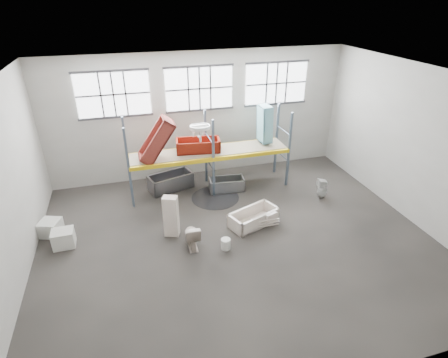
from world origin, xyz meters
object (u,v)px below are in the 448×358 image
object	(u,v)px
rust_tub_flat	(198,145)
carton_near	(64,238)
toilet_beige	(192,235)
blue_tub_upright	(265,124)
steel_tub_left	(171,181)
cistern_tall	(171,216)
bucket	(226,244)
bathtub_beige	(254,217)
steel_tub_right	(227,184)
toilet_white	(322,189)

from	to	relation	value
rust_tub_flat	carton_near	xyz separation A→B (m)	(-4.77, -2.43, -1.55)
toilet_beige	blue_tub_upright	size ratio (longest dim) A/B	0.58
steel_tub_left	carton_near	bearing A→B (deg)	-143.71
cistern_tall	bucket	distance (m)	1.92
cistern_tall	steel_tub_left	bearing A→B (deg)	104.40
cistern_tall	bucket	size ratio (longest dim) A/B	4.11
steel_tub_left	bucket	distance (m)	4.31
cistern_tall	blue_tub_upright	bearing A→B (deg)	56.09
bathtub_beige	blue_tub_upright	bearing A→B (deg)	42.51
rust_tub_flat	blue_tub_upright	world-z (taller)	blue_tub_upright
rust_tub_flat	steel_tub_left	bearing A→B (deg)	166.14
steel_tub_right	blue_tub_upright	world-z (taller)	blue_tub_upright
steel_tub_left	bucket	xyz separation A→B (m)	(1.03, -4.19, -0.14)
bucket	cistern_tall	bearing A→B (deg)	141.36
rust_tub_flat	bucket	size ratio (longest dim) A/B	4.81
toilet_beige	carton_near	bearing A→B (deg)	-14.42
blue_tub_upright	carton_near	bearing A→B (deg)	-161.66
bathtub_beige	carton_near	distance (m)	5.98
steel_tub_right	cistern_tall	bearing A→B (deg)	-137.10
steel_tub_left	bucket	bearing A→B (deg)	-76.18
blue_tub_upright	bucket	size ratio (longest dim) A/B	4.22
cistern_tall	bucket	world-z (taller)	cistern_tall
toilet_beige	cistern_tall	distance (m)	0.96
bathtub_beige	rust_tub_flat	distance (m)	3.53
toilet_white	bucket	bearing A→B (deg)	-58.51
bathtub_beige	steel_tub_right	xyz separation A→B (m)	(-0.21, 2.47, 0.00)
toilet_beige	bucket	xyz separation A→B (m)	(0.95, -0.38, -0.24)
rust_tub_flat	toilet_white	bearing A→B (deg)	-25.33
carton_near	cistern_tall	bearing A→B (deg)	-5.87
bathtub_beige	toilet_white	world-z (taller)	toilet_white
bathtub_beige	cistern_tall	world-z (taller)	cistern_tall
toilet_beige	cistern_tall	world-z (taller)	cistern_tall
steel_tub_right	bucket	bearing A→B (deg)	-106.84
toilet_white	steel_tub_right	distance (m)	3.62
steel_tub_left	carton_near	xyz separation A→B (m)	(-3.67, -2.70, -0.04)
toilet_white	blue_tub_upright	world-z (taller)	blue_tub_upright
toilet_beige	rust_tub_flat	world-z (taller)	rust_tub_flat
bathtub_beige	toilet_white	bearing A→B (deg)	-4.80
bathtub_beige	toilet_white	xyz separation A→B (m)	(3.06, 0.90, 0.15)
blue_tub_upright	carton_near	distance (m)	8.10
steel_tub_right	toilet_beige	bearing A→B (deg)	-122.95
toilet_beige	toilet_white	bearing A→B (deg)	-161.80
toilet_beige	cistern_tall	xyz separation A→B (m)	(-0.49, 0.77, 0.28)
toilet_white	cistern_tall	bearing A→B (deg)	-74.89
toilet_white	rust_tub_flat	bearing A→B (deg)	-107.65
bathtub_beige	cistern_tall	distance (m)	2.74
rust_tub_flat	bucket	distance (m)	4.25
bathtub_beige	carton_near	size ratio (longest dim) A/B	2.63
steel_tub_right	steel_tub_left	bearing A→B (deg)	161.01
toilet_white	bucket	size ratio (longest dim) A/B	2.32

